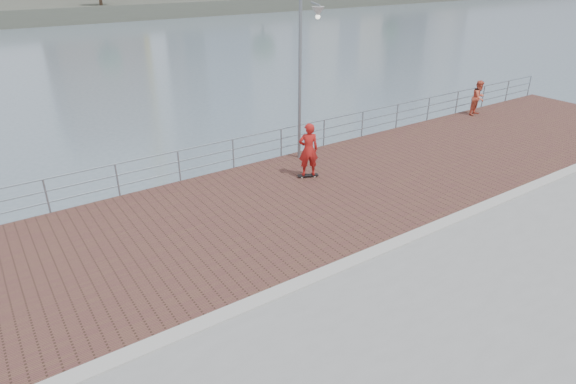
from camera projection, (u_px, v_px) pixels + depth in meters
water at (331, 334)px, 12.51m from camera, size 400.00×400.00×0.00m
brick_lane at (258, 212)px, 14.33m from camera, size 40.00×6.80×0.02m
curb at (334, 269)px, 11.64m from camera, size 40.00×0.40×0.06m
guardrail at (207, 156)px, 16.57m from camera, size 39.06×0.06×1.13m
street_lamp at (307, 49)px, 16.22m from camera, size 0.42×1.22×5.76m
skateboard at (308, 175)px, 16.60m from camera, size 0.73×0.45×0.08m
skateboarder at (308, 150)px, 16.19m from camera, size 0.79×0.67×1.85m
bystander at (479, 98)px, 23.07m from camera, size 0.89×0.74×1.65m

